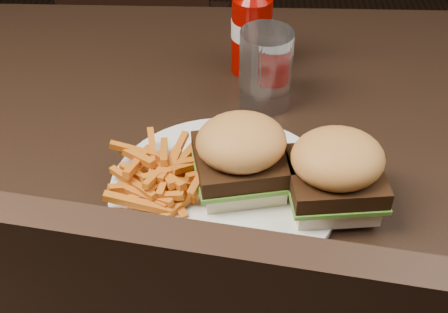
{
  "coord_description": "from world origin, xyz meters",
  "views": [
    {
      "loc": [
        0.04,
        -0.62,
        1.27
      ],
      "look_at": [
        0.02,
        -0.07,
        0.8
      ],
      "focal_mm": 50.0,
      "sensor_mm": 36.0,
      "label": 1
    }
  ],
  "objects_px": {
    "chair_far": "(153,37)",
    "plate": "(224,190)",
    "ketchup_bottle": "(251,35)",
    "tumbler": "(266,69)",
    "dining_table": "(207,163)"
  },
  "relations": [
    {
      "from": "chair_far",
      "to": "plate",
      "type": "height_order",
      "value": "plate"
    },
    {
      "from": "plate",
      "to": "chair_far",
      "type": "bearing_deg",
      "value": 103.43
    },
    {
      "from": "ketchup_bottle",
      "to": "tumbler",
      "type": "relative_size",
      "value": 1.03
    },
    {
      "from": "ketchup_bottle",
      "to": "tumbler",
      "type": "distance_m",
      "value": 0.09
    },
    {
      "from": "dining_table",
      "to": "plate",
      "type": "bearing_deg",
      "value": -72.53
    },
    {
      "from": "plate",
      "to": "ketchup_bottle",
      "type": "xyz_separation_m",
      "value": [
        0.03,
        0.27,
        0.06
      ]
    },
    {
      "from": "dining_table",
      "to": "ketchup_bottle",
      "type": "relative_size",
      "value": 10.12
    },
    {
      "from": "chair_far",
      "to": "tumbler",
      "type": "bearing_deg",
      "value": 114.71
    },
    {
      "from": "dining_table",
      "to": "ketchup_bottle",
      "type": "xyz_separation_m",
      "value": [
        0.06,
        0.2,
        0.08
      ]
    },
    {
      "from": "dining_table",
      "to": "chair_far",
      "type": "xyz_separation_m",
      "value": [
        -0.2,
        0.84,
        -0.3
      ]
    },
    {
      "from": "chair_far",
      "to": "plate",
      "type": "xyz_separation_m",
      "value": [
        0.22,
        -0.92,
        0.33
      ]
    },
    {
      "from": "dining_table",
      "to": "tumbler",
      "type": "relative_size",
      "value": 10.47
    },
    {
      "from": "ketchup_bottle",
      "to": "tumbler",
      "type": "height_order",
      "value": "ketchup_bottle"
    },
    {
      "from": "dining_table",
      "to": "chair_far",
      "type": "distance_m",
      "value": 0.92
    },
    {
      "from": "ketchup_bottle",
      "to": "tumbler",
      "type": "xyz_separation_m",
      "value": [
        0.02,
        -0.08,
        -0.01
      ]
    }
  ]
}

